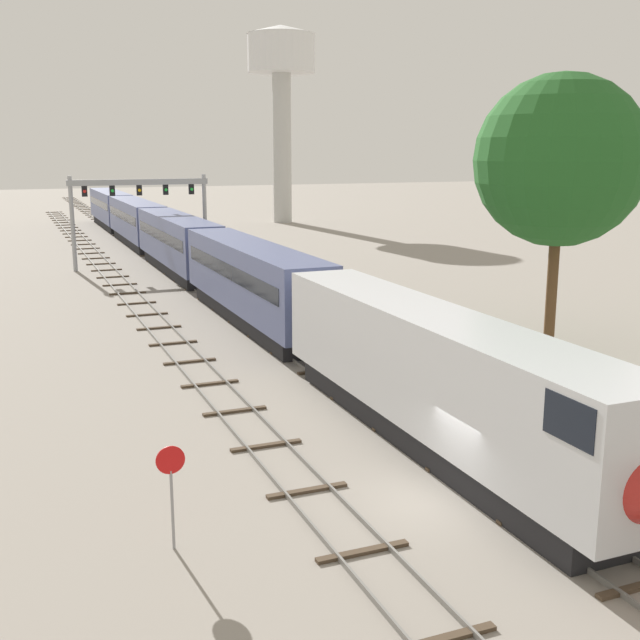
{
  "coord_description": "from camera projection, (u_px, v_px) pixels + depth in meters",
  "views": [
    {
      "loc": [
        -11.49,
        -18.67,
        10.3
      ],
      "look_at": [
        1.0,
        12.0,
        3.0
      ],
      "focal_mm": 43.65,
      "sensor_mm": 36.0,
      "label": 1
    }
  ],
  "objects": [
    {
      "name": "track_near",
      "position": [
        124.0,
        289.0,
        58.21
      ],
      "size": [
        2.6,
        160.0,
        0.16
      ],
      "color": "slate",
      "rests_on": "ground"
    },
    {
      "name": "ground_plane",
      "position": [
        440.0,
        500.0,
        23.33
      ],
      "size": [
        400.0,
        400.0,
        0.0
      ],
      "primitive_type": "plane",
      "color": "gray"
    },
    {
      "name": "stop_sign",
      "position": [
        171.0,
        483.0,
        20.07
      ],
      "size": [
        0.76,
        0.08,
        2.88
      ],
      "color": "gray",
      "rests_on": "ground"
    },
    {
      "name": "track_main",
      "position": [
        150.0,
        253.0,
        78.32
      ],
      "size": [
        2.6,
        200.0,
        0.16
      ],
      "color": "slate",
      "rests_on": "ground"
    },
    {
      "name": "water_tower",
      "position": [
        281.0,
        69.0,
        107.18
      ],
      "size": [
        9.48,
        9.48,
        26.86
      ],
      "color": "beige",
      "rests_on": "ground"
    },
    {
      "name": "signal_gantry",
      "position": [
        140.0,
        200.0,
        67.8
      ],
      "size": [
        12.1,
        0.49,
        8.09
      ],
      "color": "#999BA0",
      "rests_on": "ground"
    },
    {
      "name": "passenger_train",
      "position": [
        176.0,
        242.0,
        65.94
      ],
      "size": [
        3.04,
        106.44,
        4.8
      ],
      "color": "silver",
      "rests_on": "ground"
    },
    {
      "name": "trackside_tree_left",
      "position": [
        560.0,
        161.0,
        38.81
      ],
      "size": [
        8.61,
        8.61,
        14.04
      ],
      "color": "brown",
      "rests_on": "ground"
    }
  ]
}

